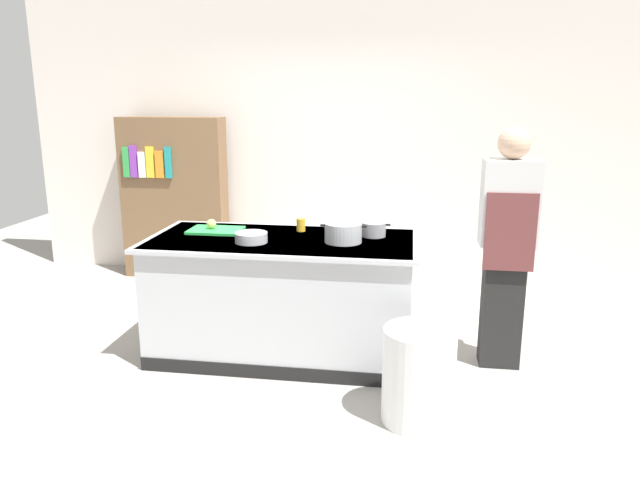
{
  "coord_description": "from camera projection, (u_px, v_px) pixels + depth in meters",
  "views": [
    {
      "loc": [
        0.91,
        -4.15,
        1.94
      ],
      "look_at": [
        0.25,
        0.2,
        0.85
      ],
      "focal_mm": 33.48,
      "sensor_mm": 36.0,
      "label": 1
    }
  ],
  "objects": [
    {
      "name": "juice_cup",
      "position": [
        301.0,
        225.0,
        4.6
      ],
      "size": [
        0.07,
        0.07,
        0.1
      ],
      "primitive_type": "cylinder",
      "color": "yellow",
      "rests_on": "counter_island"
    },
    {
      "name": "mixing_bowl",
      "position": [
        251.0,
        237.0,
        4.25
      ],
      "size": [
        0.23,
        0.23,
        0.07
      ],
      "primitive_type": "cylinder",
      "color": "#B7BABF",
      "rests_on": "counter_island"
    },
    {
      "name": "stock_pot",
      "position": [
        343.0,
        233.0,
        4.25
      ],
      "size": [
        0.33,
        0.27,
        0.14
      ],
      "color": "#B7BABF",
      "rests_on": "counter_island"
    },
    {
      "name": "back_wall",
      "position": [
        324.0,
        136.0,
        6.24
      ],
      "size": [
        6.4,
        0.12,
        3.0
      ],
      "primitive_type": "cube",
      "color": "silver",
      "rests_on": "ground_plane"
    },
    {
      "name": "person_chef",
      "position": [
        507.0,
        243.0,
        4.18
      ],
      "size": [
        0.38,
        0.25,
        1.72
      ],
      "rotation": [
        0.0,
        0.0,
        1.52
      ],
      "color": "black",
      "rests_on": "ground_plane"
    },
    {
      "name": "onion",
      "position": [
        211.0,
        224.0,
        4.59
      ],
      "size": [
        0.08,
        0.08,
        0.08
      ],
      "primitive_type": "sphere",
      "color": "tan",
      "rests_on": "cutting_board"
    },
    {
      "name": "sauce_pan",
      "position": [
        374.0,
        229.0,
        4.43
      ],
      "size": [
        0.25,
        0.18,
        0.11
      ],
      "color": "#99999E",
      "rests_on": "counter_island"
    },
    {
      "name": "cutting_board",
      "position": [
        216.0,
        230.0,
        4.59
      ],
      "size": [
        0.4,
        0.28,
        0.02
      ],
      "primitive_type": "cube",
      "color": "green",
      "rests_on": "counter_island"
    },
    {
      "name": "trash_bin",
      "position": [
        419.0,
        376.0,
        3.56
      ],
      "size": [
        0.44,
        0.44,
        0.59
      ],
      "primitive_type": "cylinder",
      "color": "white",
      "rests_on": "ground_plane"
    },
    {
      "name": "counter_island",
      "position": [
        283.0,
        295.0,
        4.47
      ],
      "size": [
        1.98,
        0.98,
        0.9
      ],
      "color": "#B7BABF",
      "rests_on": "ground_plane"
    },
    {
      "name": "bookshelf",
      "position": [
        174.0,
        198.0,
        6.33
      ],
      "size": [
        1.1,
        0.31,
        1.7
      ],
      "color": "brown",
      "rests_on": "ground_plane"
    },
    {
      "name": "ground_plane",
      "position": [
        284.0,
        352.0,
        4.58
      ],
      "size": [
        10.0,
        10.0,
        0.0
      ],
      "primitive_type": "plane",
      "color": "#9E9991"
    }
  ]
}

